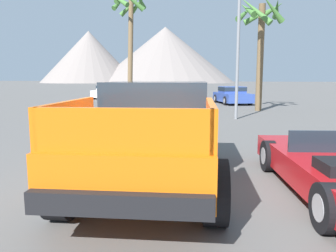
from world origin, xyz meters
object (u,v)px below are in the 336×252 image
Objects in this scene: street_lamp_post at (239,16)px; palm_tree_short at (129,20)px; orange_pickup_truck at (155,125)px; parked_car_blue at (232,95)px; parked_car_white at (108,91)px; parked_car_dark at (177,92)px; palm_tree_tall at (260,26)px.

street_lamp_post is 11.25m from palm_tree_short.
orange_pickup_truck is 0.70× the size of street_lamp_post.
parked_car_white is at bearing -38.96° from parked_car_blue.
palm_tree_short reaches higher than parked_car_blue.
orange_pickup_truck is at bearing -38.52° from parked_car_dark.
parked_car_white is (-6.32, -0.88, 0.02)m from parked_car_dark.
orange_pickup_truck reaches higher than parked_car_white.
parked_car_blue is at bearing -0.77° from parked_car_dark.
parked_car_dark is (-5.33, 22.90, -0.43)m from orange_pickup_truck.
parked_car_blue is at bearing 12.17° from palm_tree_short.
parked_car_blue is 9.95m from street_lamp_post.
palm_tree_short is (-2.13, -5.82, 5.39)m from parked_car_dark.
orange_pickup_truck reaches higher than parked_car_dark.
palm_tree_short reaches higher than orange_pickup_truck.
parked_car_dark is 8.21m from palm_tree_short.
parked_car_white is 8.41m from palm_tree_short.
palm_tree_tall reaches higher than parked_car_blue.
palm_tree_short is at bearing 137.72° from street_lamp_post.
parked_car_white is 0.55× the size of palm_tree_short.
orange_pickup_truck is at bearing -97.00° from palm_tree_tall.
orange_pickup_truck is 0.84× the size of palm_tree_tall.
street_lamp_post reaches higher than palm_tree_tall.
palm_tree_tall is (7.03, -9.07, 4.13)m from parked_car_dark.
parked_car_blue is 1.02× the size of parked_car_dark.
orange_pickup_truck is 10.23m from street_lamp_post.
palm_tree_tall is at bearing -19.56° from palm_tree_short.
parked_car_blue is 0.58× the size of street_lamp_post.
palm_tree_tall reaches higher than parked_car_white.
parked_car_dark is at bearing 69.90° from palm_tree_short.
parked_car_dark is 12.20m from palm_tree_tall.
parked_car_dark is 0.57× the size of street_lamp_post.
orange_pickup_truck is 1.21× the size of parked_car_white.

